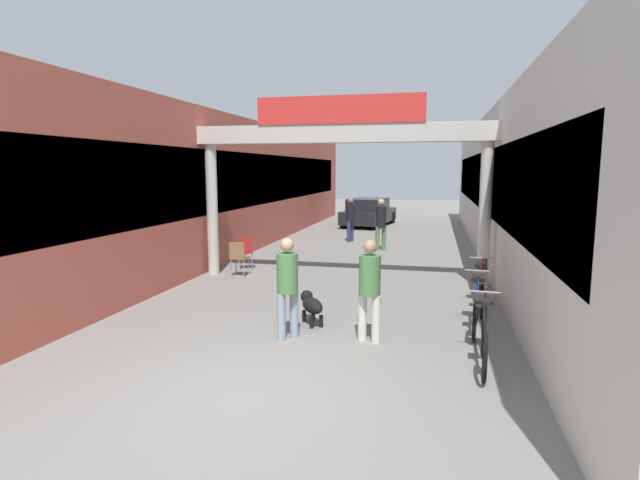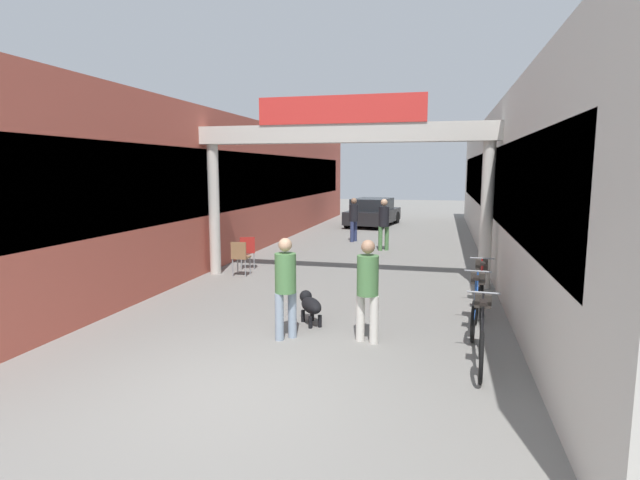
{
  "view_description": "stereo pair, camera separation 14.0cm",
  "coord_description": "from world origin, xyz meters",
  "px_view_note": "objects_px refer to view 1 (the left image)",
  "views": [
    {
      "loc": [
        2.23,
        -5.44,
        2.71
      ],
      "look_at": [
        0.0,
        4.23,
        1.3
      ],
      "focal_mm": 28.0,
      "sensor_mm": 36.0,
      "label": 1
    },
    {
      "loc": [
        2.36,
        -5.41,
        2.71
      ],
      "look_at": [
        0.0,
        4.23,
        1.3
      ],
      "focal_mm": 28.0,
      "sensor_mm": 36.0,
      "label": 2
    }
  ],
  "objects_px": {
    "bicycle_blue_second": "(476,305)",
    "pedestrian_carrying_crate": "(381,221)",
    "pedestrian_elderly_walking": "(350,217)",
    "bollard_post_metal": "(363,297)",
    "bicycle_black_nearest": "(484,334)",
    "cafe_chair_wood_nearer": "(238,255)",
    "cafe_chair_red_farther": "(246,250)",
    "parked_car_black": "(369,212)",
    "bicycle_red_third": "(481,287)",
    "dog_on_leash": "(311,305)",
    "pedestrian_companion": "(370,284)",
    "pedestrian_with_dog": "(287,282)"
  },
  "relations": [
    {
      "from": "pedestrian_elderly_walking",
      "to": "bicycle_blue_second",
      "type": "distance_m",
      "value": 10.61
    },
    {
      "from": "bicycle_red_third",
      "to": "pedestrian_elderly_walking",
      "type": "bearing_deg",
      "value": 115.14
    },
    {
      "from": "pedestrian_elderly_walking",
      "to": "bicycle_red_third",
      "type": "xyz_separation_m",
      "value": [
        4.01,
        -8.54,
        -0.5
      ]
    },
    {
      "from": "bicycle_blue_second",
      "to": "parked_car_black",
      "type": "xyz_separation_m",
      "value": [
        -3.85,
        15.38,
        0.21
      ]
    },
    {
      "from": "bollard_post_metal",
      "to": "parked_car_black",
      "type": "bearing_deg",
      "value": 97.1
    },
    {
      "from": "pedestrian_carrying_crate",
      "to": "bicycle_red_third",
      "type": "distance_m",
      "value": 7.25
    },
    {
      "from": "pedestrian_carrying_crate",
      "to": "cafe_chair_red_farther",
      "type": "xyz_separation_m",
      "value": [
        -3.25,
        -4.04,
        -0.46
      ]
    },
    {
      "from": "pedestrian_carrying_crate",
      "to": "bicycle_red_third",
      "type": "xyz_separation_m",
      "value": [
        2.67,
        -6.72,
        -0.56
      ]
    },
    {
      "from": "pedestrian_elderly_walking",
      "to": "bollard_post_metal",
      "type": "bearing_deg",
      "value": -79.33
    },
    {
      "from": "cafe_chair_wood_nearer",
      "to": "parked_car_black",
      "type": "bearing_deg",
      "value": 82.01
    },
    {
      "from": "bollard_post_metal",
      "to": "parked_car_black",
      "type": "distance_m",
      "value": 15.89
    },
    {
      "from": "bollard_post_metal",
      "to": "cafe_chair_wood_nearer",
      "type": "bearing_deg",
      "value": 136.49
    },
    {
      "from": "pedestrian_companion",
      "to": "cafe_chair_wood_nearer",
      "type": "distance_m",
      "value": 5.68
    },
    {
      "from": "pedestrian_elderly_walking",
      "to": "cafe_chair_wood_nearer",
      "type": "height_order",
      "value": "pedestrian_elderly_walking"
    },
    {
      "from": "dog_on_leash",
      "to": "bicycle_red_third",
      "type": "bearing_deg",
      "value": 28.88
    },
    {
      "from": "dog_on_leash",
      "to": "parked_car_black",
      "type": "bearing_deg",
      "value": 93.8
    },
    {
      "from": "pedestrian_elderly_walking",
      "to": "dog_on_leash",
      "type": "relative_size",
      "value": 2.18
    },
    {
      "from": "pedestrian_carrying_crate",
      "to": "bicycle_black_nearest",
      "type": "distance_m",
      "value": 9.97
    },
    {
      "from": "cafe_chair_wood_nearer",
      "to": "pedestrian_carrying_crate",
      "type": "bearing_deg",
      "value": 58.06
    },
    {
      "from": "bicycle_blue_second",
      "to": "parked_car_black",
      "type": "distance_m",
      "value": 15.86
    },
    {
      "from": "cafe_chair_wood_nearer",
      "to": "pedestrian_with_dog",
      "type": "bearing_deg",
      "value": -58.87
    },
    {
      "from": "pedestrian_companion",
      "to": "parked_car_black",
      "type": "distance_m",
      "value": 16.54
    },
    {
      "from": "pedestrian_with_dog",
      "to": "bicycle_blue_second",
      "type": "bearing_deg",
      "value": 21.41
    },
    {
      "from": "pedestrian_with_dog",
      "to": "bicycle_black_nearest",
      "type": "xyz_separation_m",
      "value": [
        2.97,
        -0.4,
        -0.5
      ]
    },
    {
      "from": "pedestrian_elderly_walking",
      "to": "cafe_chair_red_farther",
      "type": "height_order",
      "value": "pedestrian_elderly_walking"
    },
    {
      "from": "pedestrian_elderly_walking",
      "to": "bicycle_black_nearest",
      "type": "distance_m",
      "value": 12.09
    },
    {
      "from": "bicycle_black_nearest",
      "to": "cafe_chair_wood_nearer",
      "type": "relative_size",
      "value": 1.9
    },
    {
      "from": "pedestrian_carrying_crate",
      "to": "pedestrian_elderly_walking",
      "type": "bearing_deg",
      "value": 126.37
    },
    {
      "from": "pedestrian_carrying_crate",
      "to": "dog_on_leash",
      "type": "height_order",
      "value": "pedestrian_carrying_crate"
    },
    {
      "from": "pedestrian_carrying_crate",
      "to": "dog_on_leash",
      "type": "relative_size",
      "value": 2.3
    },
    {
      "from": "pedestrian_companion",
      "to": "parked_car_black",
      "type": "relative_size",
      "value": 0.39
    },
    {
      "from": "cafe_chair_red_farther",
      "to": "bicycle_black_nearest",
      "type": "bearing_deg",
      "value": -44.36
    },
    {
      "from": "pedestrian_elderly_walking",
      "to": "cafe_chair_wood_nearer",
      "type": "xyz_separation_m",
      "value": [
        -1.75,
        -6.77,
        -0.4
      ]
    },
    {
      "from": "bicycle_black_nearest",
      "to": "cafe_chair_red_farther",
      "type": "height_order",
      "value": "bicycle_black_nearest"
    },
    {
      "from": "dog_on_leash",
      "to": "bollard_post_metal",
      "type": "xyz_separation_m",
      "value": [
        0.92,
        -0.08,
        0.21
      ]
    },
    {
      "from": "cafe_chair_red_farther",
      "to": "pedestrian_elderly_walking",
      "type": "bearing_deg",
      "value": 71.91
    },
    {
      "from": "parked_car_black",
      "to": "pedestrian_elderly_walking",
      "type": "bearing_deg",
      "value": -89.7
    },
    {
      "from": "dog_on_leash",
      "to": "cafe_chair_red_farther",
      "type": "height_order",
      "value": "cafe_chair_red_farther"
    },
    {
      "from": "pedestrian_with_dog",
      "to": "cafe_chair_red_farther",
      "type": "bearing_deg",
      "value": 117.9
    },
    {
      "from": "pedestrian_elderly_walking",
      "to": "cafe_chair_red_farther",
      "type": "bearing_deg",
      "value": -108.09
    },
    {
      "from": "bicycle_blue_second",
      "to": "pedestrian_carrying_crate",
      "type": "bearing_deg",
      "value": 107.11
    },
    {
      "from": "pedestrian_companion",
      "to": "cafe_chair_wood_nearer",
      "type": "xyz_separation_m",
      "value": [
        -3.88,
        4.13,
        -0.39
      ]
    },
    {
      "from": "dog_on_leash",
      "to": "bicycle_black_nearest",
      "type": "relative_size",
      "value": 0.45
    },
    {
      "from": "pedestrian_companion",
      "to": "cafe_chair_wood_nearer",
      "type": "bearing_deg",
      "value": 133.23
    },
    {
      "from": "cafe_chair_wood_nearer",
      "to": "cafe_chair_red_farther",
      "type": "bearing_deg",
      "value": 100.2
    },
    {
      "from": "pedestrian_elderly_walking",
      "to": "bicycle_red_third",
      "type": "height_order",
      "value": "pedestrian_elderly_walking"
    },
    {
      "from": "bicycle_blue_second",
      "to": "cafe_chair_wood_nearer",
      "type": "height_order",
      "value": "bicycle_blue_second"
    },
    {
      "from": "pedestrian_elderly_walking",
      "to": "bicycle_red_third",
      "type": "relative_size",
      "value": 0.97
    },
    {
      "from": "parked_car_black",
      "to": "pedestrian_companion",
      "type": "bearing_deg",
      "value": -82.5
    },
    {
      "from": "pedestrian_companion",
      "to": "parked_car_black",
      "type": "height_order",
      "value": "pedestrian_companion"
    }
  ]
}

